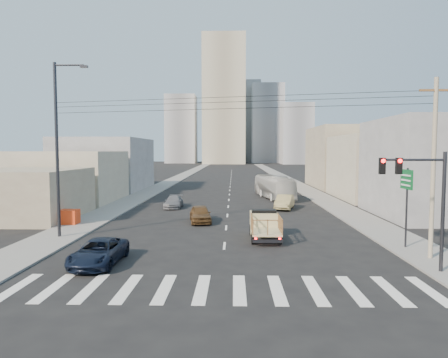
{
  "coord_description": "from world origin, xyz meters",
  "views": [
    {
      "loc": [
        0.58,
        -23.03,
        6.02
      ],
      "look_at": [
        -0.29,
        13.01,
        3.5
      ],
      "focal_mm": 32.0,
      "sensor_mm": 36.0,
      "label": 1
    }
  ],
  "objects_px": {
    "city_bus": "(274,187)",
    "crate_stack": "(67,217)",
    "utility_pole": "(433,166)",
    "streetlamp_left": "(58,145)",
    "sedan_tan": "(285,202)",
    "traffic_signal": "(422,191)",
    "sedan_grey": "(174,202)",
    "sedan_brown": "(200,214)",
    "navy_pickup": "(99,252)",
    "flatbed_pickup": "(265,223)",
    "green_sign": "(407,188)"
  },
  "relations": [
    {
      "from": "sedan_brown",
      "to": "utility_pole",
      "type": "distance_m",
      "value": 18.39
    },
    {
      "from": "sedan_tan",
      "to": "traffic_signal",
      "type": "bearing_deg",
      "value": -64.97
    },
    {
      "from": "utility_pole",
      "to": "streetlamp_left",
      "type": "height_order",
      "value": "streetlamp_left"
    },
    {
      "from": "sedan_brown",
      "to": "green_sign",
      "type": "height_order",
      "value": "green_sign"
    },
    {
      "from": "sedan_grey",
      "to": "utility_pole",
      "type": "distance_m",
      "value": 26.89
    },
    {
      "from": "city_bus",
      "to": "sedan_grey",
      "type": "xyz_separation_m",
      "value": [
        -11.54,
        -8.61,
        -0.84
      ]
    },
    {
      "from": "city_bus",
      "to": "sedan_tan",
      "type": "xyz_separation_m",
      "value": [
        0.17,
        -9.32,
        -0.72
      ]
    },
    {
      "from": "sedan_brown",
      "to": "flatbed_pickup",
      "type": "bearing_deg",
      "value": -60.29
    },
    {
      "from": "traffic_signal",
      "to": "sedan_brown",
      "type": "bearing_deg",
      "value": 130.87
    },
    {
      "from": "streetlamp_left",
      "to": "crate_stack",
      "type": "height_order",
      "value": "streetlamp_left"
    },
    {
      "from": "city_bus",
      "to": "sedan_brown",
      "type": "xyz_separation_m",
      "value": [
        -7.97,
        -17.31,
        -0.74
      ]
    },
    {
      "from": "utility_pole",
      "to": "sedan_grey",
      "type": "bearing_deg",
      "value": 130.78
    },
    {
      "from": "sedan_brown",
      "to": "utility_pole",
      "type": "xyz_separation_m",
      "value": [
        13.74,
        -11.37,
        4.47
      ]
    },
    {
      "from": "navy_pickup",
      "to": "flatbed_pickup",
      "type": "bearing_deg",
      "value": 35.62
    },
    {
      "from": "flatbed_pickup",
      "to": "navy_pickup",
      "type": "bearing_deg",
      "value": -145.6
    },
    {
      "from": "navy_pickup",
      "to": "crate_stack",
      "type": "bearing_deg",
      "value": 121.19
    },
    {
      "from": "green_sign",
      "to": "utility_pole",
      "type": "relative_size",
      "value": 0.5
    },
    {
      "from": "sedan_tan",
      "to": "sedan_brown",
      "type": "bearing_deg",
      "value": -120.52
    },
    {
      "from": "city_bus",
      "to": "crate_stack",
      "type": "relative_size",
      "value": 5.8
    },
    {
      "from": "sedan_grey",
      "to": "sedan_tan",
      "type": "bearing_deg",
      "value": -4.13
    },
    {
      "from": "green_sign",
      "to": "navy_pickup",
      "type": "bearing_deg",
      "value": -167.93
    },
    {
      "from": "sedan_tan",
      "to": "flatbed_pickup",
      "type": "bearing_deg",
      "value": -87.54
    },
    {
      "from": "navy_pickup",
      "to": "green_sign",
      "type": "relative_size",
      "value": 0.94
    },
    {
      "from": "green_sign",
      "to": "crate_stack",
      "type": "relative_size",
      "value": 2.78
    },
    {
      "from": "traffic_signal",
      "to": "crate_stack",
      "type": "xyz_separation_m",
      "value": [
        -22.77,
        12.32,
        -3.39
      ]
    },
    {
      "from": "sedan_brown",
      "to": "sedan_tan",
      "type": "distance_m",
      "value": 11.41
    },
    {
      "from": "flatbed_pickup",
      "to": "streetlamp_left",
      "type": "height_order",
      "value": "streetlamp_left"
    },
    {
      "from": "sedan_tan",
      "to": "navy_pickup",
      "type": "bearing_deg",
      "value": -106.16
    },
    {
      "from": "streetlamp_left",
      "to": "crate_stack",
      "type": "bearing_deg",
      "value": 108.46
    },
    {
      "from": "navy_pickup",
      "to": "streetlamp_left",
      "type": "xyz_separation_m",
      "value": [
        -4.8,
        6.3,
        5.78
      ]
    },
    {
      "from": "navy_pickup",
      "to": "utility_pole",
      "type": "xyz_separation_m",
      "value": [
        18.1,
        1.3,
        4.53
      ]
    },
    {
      "from": "navy_pickup",
      "to": "utility_pole",
      "type": "height_order",
      "value": "utility_pole"
    },
    {
      "from": "flatbed_pickup",
      "to": "streetlamp_left",
      "type": "distance_m",
      "value": 15.09
    },
    {
      "from": "flatbed_pickup",
      "to": "crate_stack",
      "type": "xyz_separation_m",
      "value": [
        -15.72,
        4.73,
        -0.4
      ]
    },
    {
      "from": "flatbed_pickup",
      "to": "sedan_brown",
      "type": "distance_m",
      "value": 8.02
    },
    {
      "from": "sedan_tan",
      "to": "traffic_signal",
      "type": "relative_size",
      "value": 0.75
    },
    {
      "from": "streetlamp_left",
      "to": "sedan_tan",
      "type": "bearing_deg",
      "value": 39.72
    },
    {
      "from": "city_bus",
      "to": "navy_pickup",
      "type": "bearing_deg",
      "value": -123.38
    },
    {
      "from": "city_bus",
      "to": "green_sign",
      "type": "bearing_deg",
      "value": -89.31
    },
    {
      "from": "streetlamp_left",
      "to": "city_bus",
      "type": "bearing_deg",
      "value": 54.12
    },
    {
      "from": "sedan_tan",
      "to": "crate_stack",
      "type": "relative_size",
      "value": 2.49
    },
    {
      "from": "flatbed_pickup",
      "to": "streetlamp_left",
      "type": "xyz_separation_m",
      "value": [
        -14.12,
        -0.08,
        5.34
      ]
    },
    {
      "from": "city_bus",
      "to": "green_sign",
      "type": "height_order",
      "value": "green_sign"
    },
    {
      "from": "traffic_signal",
      "to": "green_sign",
      "type": "height_order",
      "value": "traffic_signal"
    },
    {
      "from": "city_bus",
      "to": "sedan_tan",
      "type": "bearing_deg",
      "value": -100.01
    },
    {
      "from": "sedan_grey",
      "to": "utility_pole",
      "type": "xyz_separation_m",
      "value": [
        17.31,
        -20.07,
        4.57
      ]
    },
    {
      "from": "navy_pickup",
      "to": "sedan_grey",
      "type": "distance_m",
      "value": 21.38
    },
    {
      "from": "navy_pickup",
      "to": "traffic_signal",
      "type": "bearing_deg",
      "value": -3.0
    },
    {
      "from": "sedan_tan",
      "to": "crate_stack",
      "type": "xyz_separation_m",
      "value": [
        -18.9,
        -9.56,
        -0.05
      ]
    },
    {
      "from": "navy_pickup",
      "to": "streetlamp_left",
      "type": "distance_m",
      "value": 9.8
    }
  ]
}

